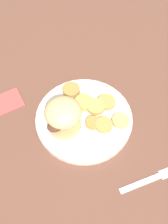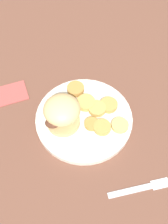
# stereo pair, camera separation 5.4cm
# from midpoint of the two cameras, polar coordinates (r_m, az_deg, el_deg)

# --- Properties ---
(ground_plane) EXTENTS (4.00, 4.00, 0.00)m
(ground_plane) POSITION_cam_midpoint_polar(r_m,az_deg,el_deg) (0.75, -2.07, -1.96)
(ground_plane) COLOR brown
(dinner_plate) EXTENTS (0.27, 0.27, 0.02)m
(dinner_plate) POSITION_cam_midpoint_polar(r_m,az_deg,el_deg) (0.74, -2.10, -1.53)
(dinner_plate) COLOR white
(dinner_plate) RESTS_ON ground_plane
(sandwich) EXTENTS (0.10, 0.10, 0.09)m
(sandwich) POSITION_cam_midpoint_polar(r_m,az_deg,el_deg) (0.68, -6.79, -0.90)
(sandwich) COLOR tan
(sandwich) RESTS_ON dinner_plate
(potato_round_0) EXTENTS (0.05, 0.05, 0.02)m
(potato_round_0) POSITION_cam_midpoint_polar(r_m,az_deg,el_deg) (0.75, -2.13, 1.96)
(potato_round_0) COLOR tan
(potato_round_0) RESTS_ON dinner_plate
(potato_round_1) EXTENTS (0.05, 0.05, 0.01)m
(potato_round_1) POSITION_cam_midpoint_polar(r_m,az_deg,el_deg) (0.74, 0.49, 0.95)
(potato_round_1) COLOR tan
(potato_round_1) RESTS_ON dinner_plate
(potato_round_2) EXTENTS (0.05, 0.05, 0.01)m
(potato_round_2) POSITION_cam_midpoint_polar(r_m,az_deg,el_deg) (0.71, 2.17, -2.94)
(potato_round_2) COLOR tan
(potato_round_2) RESTS_ON dinner_plate
(potato_round_3) EXTENTS (0.05, 0.05, 0.02)m
(potato_round_3) POSITION_cam_midpoint_polar(r_m,az_deg,el_deg) (0.78, -4.80, 4.66)
(potato_round_3) COLOR #BC8942
(potato_round_3) RESTS_ON dinner_plate
(potato_round_4) EXTENTS (0.05, 0.05, 0.01)m
(potato_round_4) POSITION_cam_midpoint_polar(r_m,az_deg,el_deg) (0.75, 2.84, 2.05)
(potato_round_4) COLOR tan
(potato_round_4) RESTS_ON dinner_plate
(potato_round_5) EXTENTS (0.04, 0.04, 0.01)m
(potato_round_5) POSITION_cam_midpoint_polar(r_m,az_deg,el_deg) (0.72, -0.20, -2.49)
(potato_round_5) COLOR #BC8942
(potato_round_5) RESTS_ON dinner_plate
(potato_round_6) EXTENTS (0.05, 0.05, 0.01)m
(potato_round_6) POSITION_cam_midpoint_polar(r_m,az_deg,el_deg) (0.73, 5.87, -2.03)
(potato_round_6) COLOR #DBB766
(potato_round_6) RESTS_ON dinner_plate
(fork) EXTENTS (0.16, 0.04, 0.00)m
(fork) POSITION_cam_midpoint_polar(r_m,az_deg,el_deg) (0.69, 11.87, -14.37)
(fork) COLOR silver
(fork) RESTS_ON ground_plane
(napkin) EXTENTS (0.12, 0.08, 0.01)m
(napkin) POSITION_cam_midpoint_polar(r_m,az_deg,el_deg) (0.82, -19.16, 1.66)
(napkin) COLOR #B24C47
(napkin) RESTS_ON ground_plane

